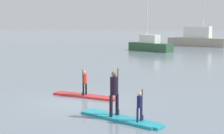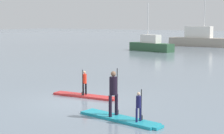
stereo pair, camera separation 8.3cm
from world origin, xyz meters
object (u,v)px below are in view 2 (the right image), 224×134
paddler_child_front (139,105)px  fishing_boat_white_large (198,39)px  fishing_boat_green_midground (151,45)px  paddler_child_solo (84,81)px  paddleboard_near (85,96)px  paddler_adult (113,90)px  paddleboard_far (120,119)px

paddler_child_front → fishing_boat_white_large: bearing=107.5°
fishing_boat_green_midground → paddler_child_solo: bearing=-68.9°
paddleboard_near → paddler_adult: (3.19, -2.32, 1.00)m
paddleboard_near → paddler_child_solo: 0.69m
paddleboard_near → paddler_adult: paddler_adult is taller
paddleboard_near → fishing_boat_white_large: size_ratio=0.40×
fishing_boat_white_large → paddleboard_near: bearing=-77.7°
paddler_child_solo → fishing_boat_green_midground: size_ratio=0.20×
paddleboard_near → paddler_child_solo: (0.00, -0.01, 0.69)m
fishing_boat_white_large → fishing_boat_green_midground: (-1.69, -11.25, -0.31)m
paddleboard_near → fishing_boat_white_large: 36.73m
paddleboard_far → fishing_boat_white_large: bearing=106.5°
paddleboard_near → fishing_boat_white_large: bearing=102.3°
paddleboard_far → fishing_boat_green_midground: 29.96m
paddler_child_front → paddleboard_far: bearing=174.7°
fishing_boat_white_large → paddleboard_far: bearing=-73.5°
paddleboard_near → paddleboard_far: 4.22m
paddler_child_front → paddler_adult: bearing=174.1°
paddler_adult → paddleboard_near: bearing=144.0°
paddler_child_solo → paddler_adult: (3.19, -2.31, 0.31)m
paddler_child_solo → fishing_boat_white_large: (-7.80, 35.89, 0.31)m
paddler_adult → fishing_boat_green_midground: (-12.68, 26.95, -0.31)m
paddleboard_near → fishing_boat_green_midground: size_ratio=0.54×
fishing_boat_white_large → fishing_boat_green_midground: 11.38m
paddleboard_near → paddler_child_front: (4.31, -2.43, 0.63)m
paddler_child_solo → paddler_child_front: 4.94m
paddleboard_far → paddler_child_solo: bearing=146.2°
paddler_child_front → fishing_boat_green_midground: fishing_boat_green_midground is taller
paddler_child_solo → fishing_boat_green_midground: fishing_boat_green_midground is taller
paddler_adult → paddleboard_far: bearing=-7.4°
paddler_adult → paddler_child_front: (1.12, -0.12, -0.37)m
paddleboard_far → paddler_child_front: size_ratio=3.12×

